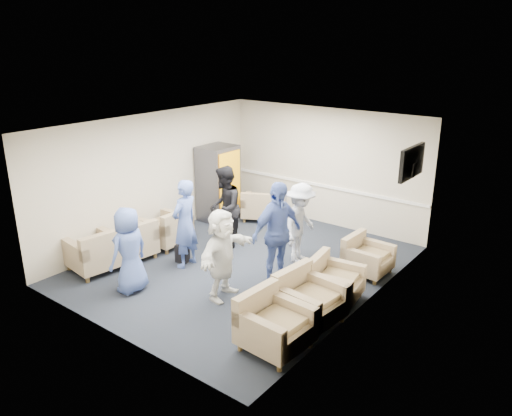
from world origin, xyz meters
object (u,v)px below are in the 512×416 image
Objects in this scene: armchair_left_near at (96,253)px; armchair_left_mid at (131,243)px; person_mid_right at (277,233)px; person_back_right at (300,223)px; person_front_right at (222,254)px; armchair_right_midnear at (307,301)px; armchair_corner at (259,207)px; armchair_right_far at (365,258)px; armchair_right_near at (272,326)px; armchair_right_midfar at (332,282)px; vending_machine at (219,183)px; person_mid_left at (185,224)px; person_front_left at (129,250)px; person_back_left at (225,208)px; armchair_left_far at (168,230)px.

armchair_left_near reaches higher than armchair_left_mid.
armchair_left_near is at bearing 131.92° from person_mid_right.
person_back_right is 2.00m from person_front_right.
armchair_left_mid is at bearing 97.94° from armchair_right_midnear.
armchair_right_midnear is at bearing 108.45° from armchair_corner.
armchair_left_near reaches higher than armchair_right_far.
armchair_right_near is 0.58× the size of person_back_right.
vending_machine reaches higher than armchair_right_midfar.
person_mid_left is at bearing -62.17° from vending_machine.
person_back_right is (-1.27, 2.67, 0.44)m from armchair_right_near.
person_front_left is at bearing 138.54° from armchair_right_far.
person_front_left is 3.23m from person_back_right.
vending_machine reaches higher than armchair_right_midnear.
person_back_left is (-2.90, 1.44, 0.51)m from armchair_right_midnear.
person_mid_left reaches higher than person_front_left.
person_mid_left reaches higher than armchair_left_near.
armchair_right_near is 0.54× the size of person_mid_left.
armchair_right_far is 0.50× the size of person_front_right.
person_back_left is at bearing 76.01° from armchair_corner.
armchair_right_near is 1.17× the size of armchair_right_far.
armchair_right_midnear is 0.90× the size of armchair_corner.
person_mid_left is (0.44, -2.89, 0.54)m from armchair_corner.
armchair_right_midnear reaches higher than armchair_right_midfar.
person_front_right reaches higher than armchair_left_mid.
armchair_left_far is 0.52× the size of person_back_left.
armchair_right_far is at bearing -7.90° from armchair_right_midfar.
vending_machine reaches higher than armchair_right_near.
armchair_right_near is 0.97× the size of armchair_right_midnear.
armchair_right_near is 2.94m from person_front_left.
armchair_left_far is at bearing 110.68° from armchair_right_far.
person_back_right is 0.85× the size of person_mid_right.
person_mid_right is at bearing 132.30° from person_front_left.
armchair_left_mid is 1.40m from person_front_left.
person_back_right is at bearing 70.49° from person_back_left.
person_mid_right is at bearing 127.78° from armchair_left_near.
armchair_right_midfar is 0.53× the size of person_mid_left.
armchair_corner is (-3.31, 2.36, -0.01)m from armchair_right_midfar.
person_back_left is at bearing 69.28° from armchair_right_midnear.
armchair_right_midfar is at bearing -177.98° from armchair_right_far.
person_mid_right reaches higher than vending_machine.
person_mid_right reaches higher than armchair_corner.
vending_machine is at bearing 52.84° from armchair_right_near.
armchair_right_midnear is at bearing 2.22° from armchair_right_near.
armchair_corner is at bearing 51.96° from armchair_right_midnear.
armchair_right_midfar is 0.58× the size of person_front_right.
armchair_right_midnear reaches higher than armchair_right_far.
armchair_right_midnear is (0.02, 0.89, 0.00)m from armchair_right_near.
armchair_left_far reaches higher than armchair_right_midfar.
person_mid_left reaches higher than armchair_left_far.
person_mid_right is at bearing 114.87° from armchair_left_mid.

